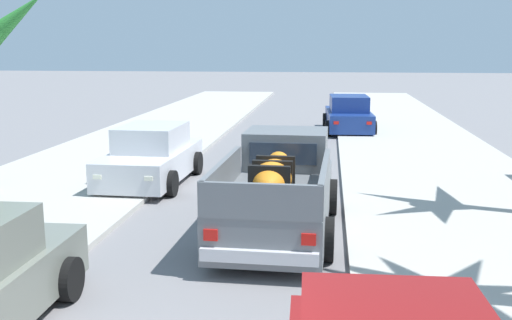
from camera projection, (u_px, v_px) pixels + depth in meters
sidewalk_left at (83, 173)px, 16.99m from camera, size 5.33×60.00×0.12m
sidewalk_right at (444, 182)px, 15.84m from camera, size 5.33×60.00×0.12m
curb_left at (126, 174)px, 16.85m from camera, size 0.16×60.00×0.10m
curb_right at (395, 181)px, 15.99m from camera, size 0.16×60.00×0.10m
pickup_truck at (279, 190)px, 11.77m from camera, size 2.32×5.26×1.80m
car_left_near at (348, 115)px, 25.38m from camera, size 2.18×4.32×1.54m
car_left_mid at (152, 157)px, 15.89m from camera, size 2.10×4.29×1.54m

